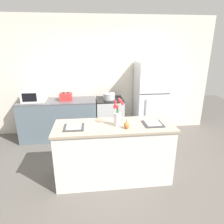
% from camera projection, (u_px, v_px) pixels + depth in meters
% --- Properties ---
extents(ground_plane, '(10.00, 10.00, 0.00)m').
position_uv_depth(ground_plane, '(114.00, 177.00, 3.30)').
color(ground_plane, '#59544F').
extents(back_wall, '(5.20, 0.08, 2.70)m').
position_uv_depth(back_wall, '(104.00, 76.00, 4.74)').
color(back_wall, silver).
rests_on(back_wall, ground_plane).
extents(kitchen_island, '(1.80, 0.66, 0.93)m').
position_uv_depth(kitchen_island, '(114.00, 152.00, 3.15)').
color(kitchen_island, silver).
rests_on(kitchen_island, ground_plane).
extents(back_counter, '(1.68, 0.60, 0.90)m').
position_uv_depth(back_counter, '(59.00, 120.00, 4.54)').
color(back_counter, slate).
rests_on(back_counter, ground_plane).
extents(stove_range, '(0.60, 0.61, 0.90)m').
position_uv_depth(stove_range, '(110.00, 118.00, 4.67)').
color(stove_range, '#B2B5B7').
rests_on(stove_range, ground_plane).
extents(refrigerator, '(0.68, 0.67, 1.72)m').
position_uv_depth(refrigerator, '(150.00, 99.00, 4.64)').
color(refrigerator, silver).
rests_on(refrigerator, ground_plane).
extents(flower_vase, '(0.15, 0.16, 0.44)m').
position_uv_depth(flower_vase, '(118.00, 116.00, 2.93)').
color(flower_vase, silver).
rests_on(flower_vase, kitchen_island).
extents(pear_figurine, '(0.08, 0.08, 0.14)m').
position_uv_depth(pear_figurine, '(127.00, 125.00, 2.86)').
color(pear_figurine, '#C66B33').
rests_on(pear_figurine, kitchen_island).
extents(plate_setting_left, '(0.30, 0.30, 0.02)m').
position_uv_depth(plate_setting_left, '(74.00, 127.00, 2.89)').
color(plate_setting_left, '#333338').
rests_on(plate_setting_left, kitchen_island).
extents(plate_setting_right, '(0.30, 0.30, 0.02)m').
position_uv_depth(plate_setting_right, '(153.00, 124.00, 3.02)').
color(plate_setting_right, '#333338').
rests_on(plate_setting_right, kitchen_island).
extents(toaster, '(0.28, 0.18, 0.17)m').
position_uv_depth(toaster, '(66.00, 97.00, 4.38)').
color(toaster, red).
rests_on(toaster, back_counter).
extents(cooking_pot, '(0.27, 0.27, 0.16)m').
position_uv_depth(cooking_pot, '(109.00, 96.00, 4.47)').
color(cooking_pot, '#B2B5B7').
rests_on(cooking_pot, stove_range).
extents(microwave, '(0.48, 0.37, 0.27)m').
position_uv_depth(microwave, '(34.00, 95.00, 4.30)').
color(microwave, white).
rests_on(microwave, back_counter).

